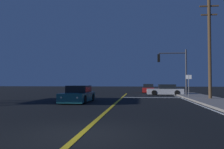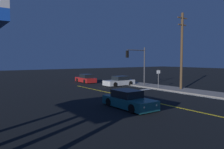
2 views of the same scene
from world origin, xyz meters
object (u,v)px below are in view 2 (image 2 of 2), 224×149
object	(u,v)px
traffic_signal_near_right	(138,61)
street_sign_corner	(158,76)
utility_pole_right	(182,50)
car_side_waiting_teal	(128,100)
car_distant_tail_red	(86,79)
car_following_oncoming_silver	(119,81)

from	to	relation	value
traffic_signal_near_right	street_sign_corner	world-z (taller)	traffic_signal_near_right
traffic_signal_near_right	utility_pole_right	size ratio (longest dim) A/B	0.58
car_side_waiting_teal	street_sign_corner	world-z (taller)	street_sign_corner
car_distant_tail_red	traffic_signal_near_right	distance (m)	10.25
utility_pole_right	street_sign_corner	size ratio (longest dim) A/B	3.84
utility_pole_right	car_distant_tail_red	bearing A→B (deg)	108.86
traffic_signal_near_right	utility_pole_right	xyz separation A→B (m)	(2.29, -5.12, 1.26)
car_distant_tail_red	car_following_oncoming_silver	size ratio (longest dim) A/B	1.01
car_side_waiting_teal	car_following_oncoming_silver	bearing A→B (deg)	-124.22
car_following_oncoming_silver	traffic_signal_near_right	bearing A→B (deg)	-164.41
utility_pole_right	car_following_oncoming_silver	bearing A→B (deg)	111.14
car_following_oncoming_silver	car_side_waiting_teal	xyz separation A→B (m)	(-8.15, -11.65, 0.00)
traffic_signal_near_right	car_side_waiting_teal	bearing A→B (deg)	44.12
utility_pole_right	street_sign_corner	bearing A→B (deg)	121.07
car_side_waiting_teal	street_sign_corner	bearing A→B (deg)	-148.32
car_distant_tail_red	street_sign_corner	xyz separation A→B (m)	(3.58, -12.24, 1.03)
car_side_waiting_teal	utility_pole_right	xyz separation A→B (m)	(11.27, 3.59, 4.20)
car_distant_tail_red	utility_pole_right	world-z (taller)	utility_pole_right
street_sign_corner	traffic_signal_near_right	bearing A→B (deg)	107.56
car_following_oncoming_silver	utility_pole_right	xyz separation A→B (m)	(3.12, -8.06, 4.20)
car_following_oncoming_silver	traffic_signal_near_right	size ratio (longest dim) A/B	0.84
car_following_oncoming_silver	utility_pole_right	world-z (taller)	utility_pole_right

